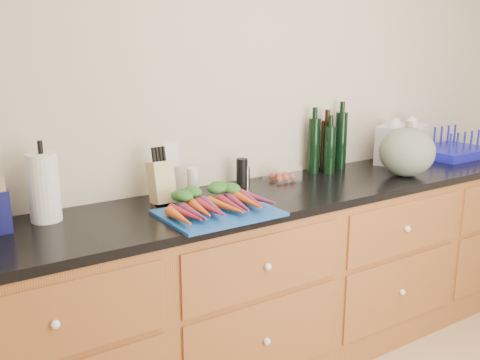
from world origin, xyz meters
TOP-DOWN VIEW (x-y plane):
  - wall_back at (0.00, 1.62)m, footprint 4.10×0.05m
  - cabinets at (0.00, 1.30)m, footprint 3.60×0.64m
  - countertop at (0.00, 1.30)m, footprint 3.64×0.62m
  - cutting_board at (-0.60, 1.14)m, footprint 0.49×0.37m
  - carrots at (-0.60, 1.18)m, footprint 0.44×0.33m
  - squash at (0.64, 1.17)m, footprint 0.30×0.30m
  - paper_towel at (-1.24, 1.46)m, footprint 0.13×0.13m
  - knife_block at (-0.73, 1.44)m, footprint 0.10×0.10m
  - grinder_salt at (-0.54, 1.48)m, footprint 0.06×0.06m
  - grinder_pepper at (-0.25, 1.48)m, footprint 0.06×0.06m
  - canister_chrome at (-0.23, 1.48)m, footprint 0.05×0.05m
  - tomato_box at (0.00, 1.47)m, footprint 0.17×0.13m
  - bottles at (0.36, 1.51)m, footprint 0.28×0.14m
  - grocery_bag at (0.89, 1.42)m, footprint 0.40×0.37m
  - dish_rack at (1.33, 1.38)m, footprint 0.45×0.36m

SIDE VIEW (x-z plane):
  - cabinets at x=0.00m, z-range 0.00..0.90m
  - countertop at x=0.00m, z-range 0.90..0.94m
  - cutting_board at x=-0.60m, z-range 0.94..0.95m
  - tomato_box at x=0.00m, z-range 0.94..1.02m
  - carrots at x=-0.60m, z-range 0.95..1.01m
  - dish_rack at x=1.33m, z-range 0.89..1.07m
  - canister_chrome at x=-0.23m, z-range 0.94..1.05m
  - grinder_salt at x=-0.54m, z-range 0.94..1.07m
  - grinder_pepper at x=-0.25m, z-range 0.94..1.09m
  - knife_block at x=-0.73m, z-range 0.94..1.13m
  - grocery_bag at x=0.89m, z-range 0.94..1.17m
  - squash at x=0.64m, z-range 0.94..1.21m
  - paper_towel at x=-1.24m, z-range 0.94..1.22m
  - bottles at x=0.36m, z-range 0.93..1.26m
  - wall_back at x=0.00m, z-range 0.00..2.60m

